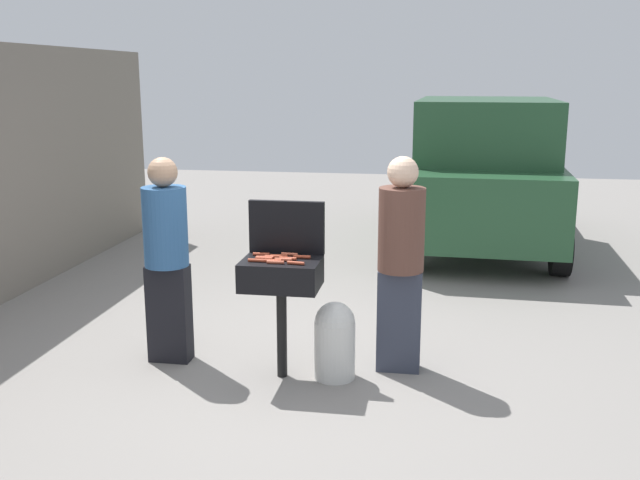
% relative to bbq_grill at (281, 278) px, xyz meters
% --- Properties ---
extents(ground_plane, '(24.00, 24.00, 0.00)m').
position_rel_bbq_grill_xyz_m(ground_plane, '(-0.09, 0.17, -0.80)').
color(ground_plane, gray).
extents(bbq_grill, '(0.60, 0.44, 0.95)m').
position_rel_bbq_grill_xyz_m(bbq_grill, '(0.00, 0.00, 0.00)').
color(bbq_grill, black).
rests_on(bbq_grill, ground).
extents(grill_lid_open, '(0.60, 0.05, 0.42)m').
position_rel_bbq_grill_xyz_m(grill_lid_open, '(-0.00, 0.22, 0.36)').
color(grill_lid_open, black).
rests_on(grill_lid_open, bbq_grill).
extents(hot_dog_0, '(0.13, 0.03, 0.03)m').
position_rel_bbq_grill_xyz_m(hot_dog_0, '(-0.18, 0.10, 0.16)').
color(hot_dog_0, '#AD4228').
rests_on(hot_dog_0, bbq_grill).
extents(hot_dog_1, '(0.13, 0.03, 0.03)m').
position_rel_bbq_grill_xyz_m(hot_dog_1, '(-0.13, -0.03, 0.16)').
color(hot_dog_1, '#AD4228').
rests_on(hot_dog_1, bbq_grill).
extents(hot_dog_2, '(0.13, 0.04, 0.03)m').
position_rel_bbq_grill_xyz_m(hot_dog_2, '(-0.03, 0.07, 0.16)').
color(hot_dog_2, '#AD4228').
rests_on(hot_dog_2, bbq_grill).
extents(hot_dog_3, '(0.13, 0.03, 0.03)m').
position_rel_bbq_grill_xyz_m(hot_dog_3, '(-0.02, -0.12, 0.16)').
color(hot_dog_3, '#C6593D').
rests_on(hot_dog_3, bbq_grill).
extents(hot_dog_4, '(0.13, 0.04, 0.03)m').
position_rel_bbq_grill_xyz_m(hot_dog_4, '(0.14, -0.12, 0.16)').
color(hot_dog_4, '#AD4228').
rests_on(hot_dog_4, bbq_grill).
extents(hot_dog_5, '(0.13, 0.03, 0.03)m').
position_rel_bbq_grill_xyz_m(hot_dog_5, '(0.15, 0.07, 0.16)').
color(hot_dog_5, '#AD4228').
rests_on(hot_dog_5, bbq_grill).
extents(hot_dog_6, '(0.13, 0.03, 0.03)m').
position_rel_bbq_grill_xyz_m(hot_dog_6, '(0.03, -0.03, 0.16)').
color(hot_dog_6, '#C6593D').
rests_on(hot_dog_6, bbq_grill).
extents(hot_dog_7, '(0.13, 0.04, 0.03)m').
position_rel_bbq_grill_xyz_m(hot_dog_7, '(-0.13, 0.01, 0.16)').
color(hot_dog_7, '#B74C33').
rests_on(hot_dog_7, bbq_grill).
extents(hot_dog_8, '(0.13, 0.04, 0.03)m').
position_rel_bbq_grill_xyz_m(hot_dog_8, '(-0.07, 0.04, 0.16)').
color(hot_dog_8, '#AD4228').
rests_on(hot_dog_8, bbq_grill).
extents(hot_dog_9, '(0.13, 0.03, 0.03)m').
position_rel_bbq_grill_xyz_m(hot_dog_9, '(0.05, 0.00, 0.16)').
color(hot_dog_9, '#AD4228').
rests_on(hot_dog_9, bbq_grill).
extents(hot_dog_10, '(0.13, 0.04, 0.03)m').
position_rel_bbq_grill_xyz_m(hot_dog_10, '(0.04, 0.14, 0.16)').
color(hot_dog_10, '#C6593D').
rests_on(hot_dog_10, bbq_grill).
extents(hot_dog_11, '(0.13, 0.04, 0.03)m').
position_rel_bbq_grill_xyz_m(hot_dog_11, '(-0.05, -0.08, 0.16)').
color(hot_dog_11, '#AD4228').
rests_on(hot_dog_11, bbq_grill).
extents(hot_dog_12, '(0.13, 0.03, 0.03)m').
position_rel_bbq_grill_xyz_m(hot_dog_12, '(-0.17, -0.09, 0.16)').
color(hot_dog_12, '#AD4228').
rests_on(hot_dog_12, bbq_grill).
extents(propane_tank, '(0.32, 0.32, 0.62)m').
position_rel_bbq_grill_xyz_m(propane_tank, '(0.41, 0.04, -0.48)').
color(propane_tank, silver).
rests_on(propane_tank, ground).
extents(person_left, '(0.36, 0.36, 1.70)m').
position_rel_bbq_grill_xyz_m(person_left, '(-0.99, 0.18, 0.12)').
color(person_left, black).
rests_on(person_left, ground).
extents(person_right, '(0.36, 0.36, 1.72)m').
position_rel_bbq_grill_xyz_m(person_right, '(0.90, 0.29, 0.13)').
color(person_right, '#333847').
rests_on(person_right, ground).
extents(parked_minivan, '(2.15, 4.46, 2.02)m').
position_rel_bbq_grill_xyz_m(parked_minivan, '(1.77, 4.95, 0.22)').
color(parked_minivan, '#234C2D').
rests_on(parked_minivan, ground).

